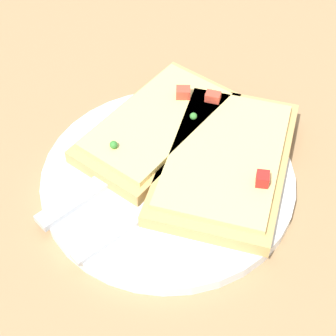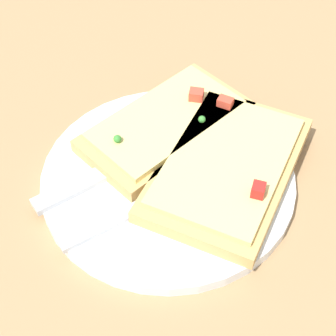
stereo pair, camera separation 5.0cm
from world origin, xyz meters
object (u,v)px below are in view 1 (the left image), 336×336
(knife, at_px, (117,172))
(fork, at_px, (177,190))
(plate, at_px, (168,179))
(pizza_slice_main, at_px, (225,160))
(pizza_slice_corner, at_px, (158,125))

(knife, bearing_deg, fork, -63.37)
(plate, distance_m, fork, 0.02)
(plate, bearing_deg, fork, 46.88)
(plate, relative_size, fork, 1.24)
(fork, xyz_separation_m, knife, (0.00, -0.06, 0.00))
(pizza_slice_main, height_order, pizza_slice_corner, pizza_slice_main)
(plate, xyz_separation_m, fork, (0.01, 0.01, 0.01))
(pizza_slice_corner, bearing_deg, knife, 3.22)
(plate, height_order, knife, knife)
(pizza_slice_main, bearing_deg, plate, 117.46)
(fork, bearing_deg, knife, 118.53)
(knife, height_order, pizza_slice_corner, pizza_slice_corner)
(fork, xyz_separation_m, pizza_slice_corner, (-0.06, -0.05, 0.01))
(plate, bearing_deg, knife, -67.29)
(plate, height_order, pizza_slice_corner, pizza_slice_corner)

